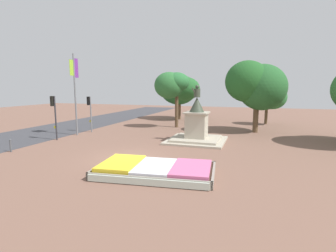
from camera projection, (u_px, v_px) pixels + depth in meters
name	position (u px, v px, depth m)	size (l,w,h in m)	color
ground_plane	(129.00, 159.00, 15.69)	(88.27, 88.27, 0.00)	brown
flower_planter	(154.00, 170.00, 12.83)	(6.06, 3.87, 0.54)	#38281C
statue_monument	(196.00, 128.00, 20.51)	(4.44, 4.44, 4.42)	#B3A894
traffic_light_mid_block	(54.00, 110.00, 20.95)	(0.41, 0.29, 3.55)	#2D2D33
traffic_light_far_corner	(90.00, 108.00, 24.68)	(0.42, 0.31, 3.37)	slate
banner_pole	(75.00, 91.00, 22.88)	(0.14, 1.15, 7.11)	slate
kerb_bollard_mid_a	(11.00, 145.00, 17.25)	(0.13, 0.13, 0.88)	#4C5156
park_tree_far_left	(256.00, 85.00, 24.25)	(5.57, 5.07, 6.68)	brown
park_tree_far_right	(181.00, 89.00, 34.49)	(5.53, 5.75, 5.92)	brown
park_tree_street_side	(272.00, 97.00, 29.41)	(3.02, 2.89, 4.51)	brown
park_tree_mid_canopy	(172.00, 84.00, 27.02)	(3.62, 2.83, 5.80)	brown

